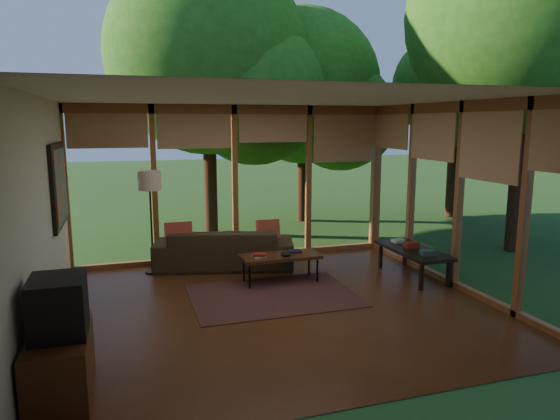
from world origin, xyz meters
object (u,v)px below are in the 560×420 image
object	(u,v)px
media_cabinet	(61,366)
side_console	(413,252)
television	(58,306)
floor_lamp	(150,187)
sofa	(224,248)
coffee_table	(281,257)

from	to	relation	value
media_cabinet	side_console	size ratio (longest dim) A/B	0.71
television	floor_lamp	world-z (taller)	floor_lamp
side_console	sofa	bearing A→B (deg)	152.18
media_cabinet	side_console	world-z (taller)	media_cabinet
media_cabinet	floor_lamp	xyz separation A→B (m)	(1.00, 3.62, 1.11)
floor_lamp	coffee_table	xyz separation A→B (m)	(1.82, -1.08, -1.01)
television	side_console	xyz separation A→B (m)	(4.85, 2.15, -0.44)
media_cabinet	television	xyz separation A→B (m)	(0.02, 0.00, 0.55)
coffee_table	sofa	bearing A→B (deg)	122.16
television	side_console	world-z (taller)	television
coffee_table	side_console	size ratio (longest dim) A/B	0.86
coffee_table	floor_lamp	bearing A→B (deg)	149.34
media_cabinet	floor_lamp	distance (m)	3.91
television	sofa	bearing A→B (deg)	59.15
sofa	television	bearing A→B (deg)	73.49
media_cabinet	coffee_table	distance (m)	3.79
sofa	floor_lamp	distance (m)	1.58
floor_lamp	side_console	world-z (taller)	floor_lamp
media_cabinet	sofa	bearing A→B (deg)	58.91
sofa	side_console	size ratio (longest dim) A/B	1.62
media_cabinet	side_console	distance (m)	5.33
side_console	television	bearing A→B (deg)	-156.08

